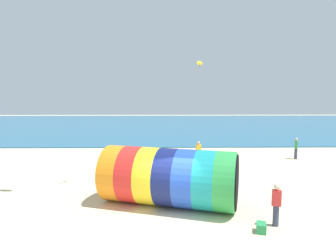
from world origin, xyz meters
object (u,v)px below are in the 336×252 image
at_px(bystander_near_water, 296,148).
at_px(bystander_mid_beach, 199,153).
at_px(kite_yellow_parafoil, 200,63).
at_px(giant_inflatable_tube, 169,177).
at_px(kite_handler, 276,204).
at_px(cooler_box, 261,228).

distance_m(bystander_near_water, bystander_mid_beach, 8.34).
bearing_deg(kite_yellow_parafoil, giant_inflatable_tube, -104.10).
xyz_separation_m(kite_yellow_parafoil, bystander_mid_beach, (-0.34, -2.74, -6.78)).
bearing_deg(bystander_near_water, kite_yellow_parafoil, 174.12).
distance_m(kite_handler, kite_yellow_parafoil, 14.68).
height_order(bystander_mid_beach, cooler_box, bystander_mid_beach).
distance_m(bystander_mid_beach, cooler_box, 10.79).
height_order(kite_yellow_parafoil, cooler_box, kite_yellow_parafoil).
xyz_separation_m(kite_yellow_parafoil, cooler_box, (0.84, -13.44, -7.53)).
height_order(giant_inflatable_tube, bystander_mid_beach, giant_inflatable_tube).
height_order(kite_handler, kite_yellow_parafoil, kite_yellow_parafoil).
height_order(kite_handler, bystander_near_water, same).
distance_m(kite_handler, bystander_near_water, 13.58).
bearing_deg(cooler_box, bystander_near_water, 61.26).
bearing_deg(kite_yellow_parafoil, kite_handler, -82.91).
bearing_deg(bystander_near_water, cooler_box, -118.74).
distance_m(kite_handler, bystander_mid_beach, 10.34).
relative_size(giant_inflatable_tube, cooler_box, 13.13).
xyz_separation_m(giant_inflatable_tube, cooler_box, (3.50, -2.88, -1.19)).
bearing_deg(cooler_box, kite_yellow_parafoil, 93.59).
relative_size(bystander_near_water, bystander_mid_beach, 0.97).
bearing_deg(bystander_near_water, bystander_mid_beach, -166.53).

